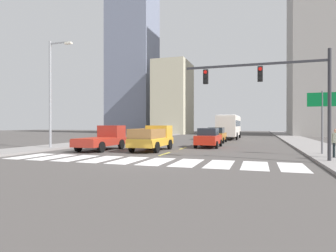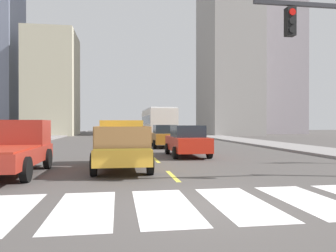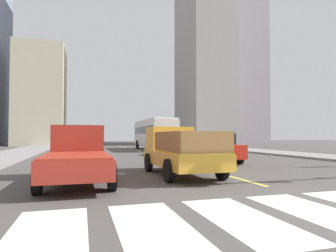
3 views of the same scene
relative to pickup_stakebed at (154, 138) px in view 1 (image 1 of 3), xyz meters
The scene contains 32 objects.
ground_plane 6.71m from the pickup_stakebed, 74.97° to the right, with size 160.00×160.00×0.00m, color #4A4643.
sidewalk_right 17.20m from the pickup_stakebed, 42.42° to the left, with size 3.69×110.00×0.15m, color gray.
sidewalk_left 14.84m from the pickup_stakebed, 128.56° to the left, with size 3.69×110.00×0.15m, color gray.
crosswalk_stripe_0 8.85m from the pickup_stakebed, 133.22° to the right, with size 1.27×3.30×0.01m, color silver.
crosswalk_stripe_1 7.78m from the pickup_stakebed, 123.87° to the right, with size 1.27×3.30×0.01m, color silver.
crosswalk_stripe_2 6.98m from the pickup_stakebed, 111.93° to the right, with size 1.27×3.30×0.01m, color silver.
crosswalk_stripe_3 6.54m from the pickup_stakebed, 97.64° to the right, with size 1.27×3.30×0.01m, color silver.
crosswalk_stripe_4 6.54m from the pickup_stakebed, 82.35° to the right, with size 1.27×3.30×0.01m, color silver.
crosswalk_stripe_5 6.98m from the pickup_stakebed, 68.06° to the right, with size 1.27×3.30×0.01m, color silver.
crosswalk_stripe_6 7.78m from the pickup_stakebed, 56.13° to the right, with size 1.27×3.30×0.01m, color silver.
crosswalk_stripe_7 8.85m from the pickup_stakebed, 46.78° to the right, with size 1.27×3.30×0.01m, color silver.
crosswalk_stripe_8 10.10m from the pickup_stakebed, 39.61° to the right, with size 1.27×3.30×0.01m, color silver.
crosswalk_stripe_9 11.48m from the pickup_stakebed, 34.10° to the right, with size 1.27×3.30×0.01m, color silver.
lane_dash_0 3.11m from the pickup_stakebed, 54.50° to the right, with size 0.16×2.40×0.01m, color #D7CE45.
lane_dash_1 3.24m from the pickup_stakebed, 56.32° to the left, with size 0.16×2.40×0.01m, color #D7CE45.
lane_dash_2 7.83m from the pickup_stakebed, 77.20° to the left, with size 0.16×2.40×0.01m, color #D7CE45.
lane_dash_3 12.74m from the pickup_stakebed, 82.21° to the left, with size 0.16×2.40×0.01m, color #D7CE45.
lane_dash_4 17.69m from the pickup_stakebed, 84.41° to the left, with size 0.16×2.40×0.01m, color #D7CE45.
lane_dash_5 22.67m from the pickup_stakebed, 85.64° to the left, with size 0.16×2.40×0.01m, color #D7CE45.
lane_dash_6 27.65m from the pickup_stakebed, 86.43° to the left, with size 0.16×2.40×0.01m, color #D7CE45.
lane_dash_7 32.64m from the pickup_stakebed, 86.97° to the left, with size 0.16×2.40×0.01m, color #D7CE45.
pickup_stakebed is the anchor object (origin of this frame).
pickup_dark 4.03m from the pickup_stakebed, 167.53° to the right, with size 2.18×5.20×1.96m.
city_bus 20.76m from the pickup_stakebed, 79.11° to the left, with size 2.72×10.80×3.32m.
sedan_mid 11.69m from the pickup_stakebed, 73.25° to the left, with size 2.02×4.40×1.72m.
sedan_near_right 5.57m from the pickup_stakebed, 49.05° to the left, with size 2.02×4.40×1.72m.
traffic_signal_gantry 10.56m from the pickup_stakebed, 26.16° to the right, with size 7.73×0.27×6.00m.
direction_sign_green 12.00m from the pickup_stakebed, ahead, with size 1.70×0.12×4.20m.
streetlight_left 9.57m from the pickup_stakebed, behind, with size 2.20×0.28×9.00m.
pedestrian_waiting 12.43m from the pickup_stakebed, 12.98° to the right, with size 0.53×0.34×1.64m.
block_mid_left 51.62m from the pickup_stakebed, 116.76° to the left, with size 10.91×9.36×35.90m, color slate.
block_low_left 41.67m from the pickup_stakebed, 104.56° to the left, with size 7.27×9.91×15.95m, color beige.
Camera 1 is at (6.20, -14.63, 2.02)m, focal length 30.34 mm.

